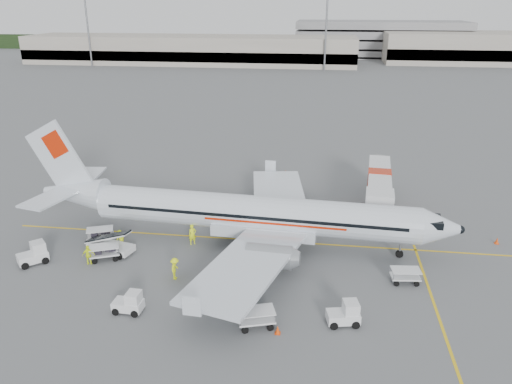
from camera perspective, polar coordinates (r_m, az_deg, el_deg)
ground at (r=44.40m, az=-0.36°, el=-5.50°), size 360.00×360.00×0.00m
stripe_lead at (r=44.40m, az=-0.36°, el=-5.50°), size 44.00×0.20×0.01m
stripe_cross at (r=37.97m, az=19.64°, el=-11.82°), size 0.20×20.00×0.01m
terminal_west at (r=176.06m, az=-7.47°, el=15.84°), size 110.00×22.00×9.00m
parking_garage at (r=200.66m, az=14.00°, el=16.75°), size 62.00×24.00×14.00m
treeline at (r=215.06m, az=6.62°, el=16.38°), size 300.00×3.00×6.00m
mast_west at (r=174.83m, az=-18.63°, el=17.07°), size 3.20×1.20×22.00m
mast_center at (r=157.57m, az=8.00°, el=17.60°), size 3.20×1.20×22.00m
aircraft at (r=41.68m, az=-0.23°, el=0.17°), size 37.89×30.54×9.99m
jet_bridge at (r=51.95m, az=13.80°, el=0.29°), size 4.11×15.26×3.96m
belt_loader at (r=43.45m, az=-16.35°, el=-5.00°), size 5.47×3.17×2.79m
tug_fore at (r=33.89m, az=9.95°, el=-13.47°), size 2.30×1.61×1.62m
tug_mid at (r=35.65m, az=-14.45°, el=-12.05°), size 2.04×1.22×1.54m
tug_aft at (r=44.09m, az=-24.21°, el=-6.45°), size 2.53×2.49×1.74m
cart_loaded_a at (r=42.82m, az=-16.91°, el=-6.64°), size 2.69×2.19×1.22m
cart_loaded_b at (r=46.09m, az=-17.35°, el=-4.68°), size 2.59×2.09×1.18m
cart_empty_a at (r=33.28m, az=0.03°, el=-14.23°), size 2.68×2.05×1.24m
cart_empty_b at (r=39.49m, az=16.69°, el=-9.17°), size 2.25×1.48×1.11m
cone_nose at (r=48.44m, az=25.84°, el=-5.02°), size 0.36×0.36×0.59m
cone_port at (r=60.67m, az=3.38°, el=2.23°), size 0.42×0.42×0.68m
cone_stbd at (r=32.88m, az=2.49°, el=-15.44°), size 0.36×0.36×0.59m
crew_a at (r=43.64m, az=-7.27°, el=-4.85°), size 0.80×0.71×1.83m
crew_b at (r=44.32m, az=-15.23°, el=-5.21°), size 0.98×0.95×1.60m
crew_c at (r=38.66m, az=-9.25°, el=-8.64°), size 0.68×1.14×1.74m
crew_d at (r=42.34m, az=-18.58°, el=-6.83°), size 1.05×0.66×1.66m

